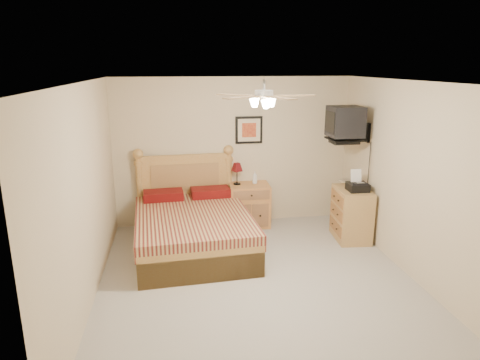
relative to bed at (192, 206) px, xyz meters
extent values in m
plane|color=#A49D94|center=(0.76, -1.12, -0.69)|extent=(4.50, 4.50, 0.00)
cube|color=white|center=(0.76, -1.12, 1.81)|extent=(4.00, 4.50, 0.04)
cube|color=beige|center=(0.76, 1.13, 0.56)|extent=(4.00, 0.04, 2.50)
cube|color=beige|center=(0.76, -3.37, 0.56)|extent=(4.00, 0.04, 2.50)
cube|color=beige|center=(-1.24, -1.12, 0.56)|extent=(0.04, 4.50, 2.50)
cube|color=beige|center=(2.76, -1.12, 0.56)|extent=(0.04, 4.50, 2.50)
cube|color=#BF8039|center=(1.00, 0.88, -0.32)|extent=(0.68, 0.52, 0.73)
imported|color=white|center=(1.11, 0.94, 0.15)|extent=(0.09, 0.09, 0.22)
cube|color=black|center=(1.03, 1.11, 0.93)|extent=(0.46, 0.04, 0.46)
cube|color=#B07E48|center=(2.49, 0.05, -0.28)|extent=(0.54, 0.73, 0.82)
imported|color=beige|center=(2.47, 0.29, 0.15)|extent=(0.26, 0.31, 0.03)
imported|color=gray|center=(2.46, 0.30, 0.17)|extent=(0.34, 0.37, 0.02)
camera|label=1|loc=(-0.23, -5.95, 2.01)|focal=32.00mm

